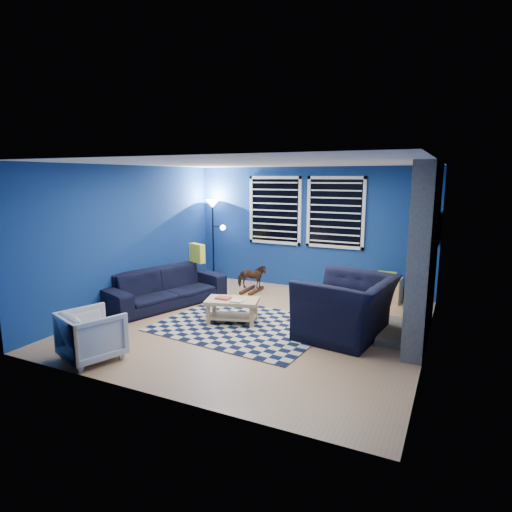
{
  "coord_description": "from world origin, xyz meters",
  "views": [
    {
      "loc": [
        2.79,
        -5.84,
        2.31
      ],
      "look_at": [
        -0.15,
        0.3,
        1.03
      ],
      "focal_mm": 30.0,
      "sensor_mm": 36.0,
      "label": 1
    }
  ],
  "objects_px": {
    "armchair_bent": "(92,335)",
    "rocking_horse": "(252,277)",
    "coffee_table": "(232,306)",
    "cabinet": "(386,289)",
    "tv": "(437,230)",
    "armchair_big": "(347,307)",
    "floor_lamp": "(213,215)",
    "sofa": "(165,288)"
  },
  "relations": [
    {
      "from": "armchair_bent",
      "to": "rocking_horse",
      "type": "xyz_separation_m",
      "value": [
        0.42,
        3.78,
        -0.01
      ]
    },
    {
      "from": "coffee_table",
      "to": "cabinet",
      "type": "relative_size",
      "value": 1.58
    },
    {
      "from": "armchair_bent",
      "to": "cabinet",
      "type": "xyz_separation_m",
      "value": [
        2.97,
        4.27,
        -0.08
      ]
    },
    {
      "from": "cabinet",
      "to": "coffee_table",
      "type": "bearing_deg",
      "value": -125.97
    },
    {
      "from": "tv",
      "to": "coffee_table",
      "type": "height_order",
      "value": "tv"
    },
    {
      "from": "armchair_big",
      "to": "cabinet",
      "type": "height_order",
      "value": "armchair_big"
    },
    {
      "from": "armchair_big",
      "to": "floor_lamp",
      "type": "relative_size",
      "value": 0.76
    },
    {
      "from": "rocking_horse",
      "to": "coffee_table",
      "type": "xyz_separation_m",
      "value": [
        0.54,
        -1.81,
        -0.03
      ]
    },
    {
      "from": "armchair_bent",
      "to": "armchair_big",
      "type": "bearing_deg",
      "value": -121.21
    },
    {
      "from": "sofa",
      "to": "rocking_horse",
      "type": "relative_size",
      "value": 3.87
    },
    {
      "from": "armchair_big",
      "to": "rocking_horse",
      "type": "height_order",
      "value": "armchair_big"
    },
    {
      "from": "tv",
      "to": "cabinet",
      "type": "height_order",
      "value": "tv"
    },
    {
      "from": "rocking_horse",
      "to": "tv",
      "type": "bearing_deg",
      "value": -107.63
    },
    {
      "from": "floor_lamp",
      "to": "armchair_bent",
      "type": "bearing_deg",
      "value": -79.53
    },
    {
      "from": "armchair_big",
      "to": "floor_lamp",
      "type": "xyz_separation_m",
      "value": [
        -3.53,
        2.15,
        1.03
      ]
    },
    {
      "from": "armchair_bent",
      "to": "floor_lamp",
      "type": "relative_size",
      "value": 0.39
    },
    {
      "from": "rocking_horse",
      "to": "floor_lamp",
      "type": "xyz_separation_m",
      "value": [
        -1.22,
        0.56,
        1.16
      ]
    },
    {
      "from": "tv",
      "to": "cabinet",
      "type": "xyz_separation_m",
      "value": [
        -0.81,
        0.18,
        -1.16
      ]
    },
    {
      "from": "armchair_big",
      "to": "cabinet",
      "type": "xyz_separation_m",
      "value": [
        0.24,
        2.08,
        -0.2
      ]
    },
    {
      "from": "sofa",
      "to": "armchair_big",
      "type": "height_order",
      "value": "armchair_big"
    },
    {
      "from": "armchair_big",
      "to": "cabinet",
      "type": "relative_size",
      "value": 2.34
    },
    {
      "from": "floor_lamp",
      "to": "coffee_table",
      "type": "bearing_deg",
      "value": -53.44
    },
    {
      "from": "rocking_horse",
      "to": "floor_lamp",
      "type": "distance_m",
      "value": 1.77
    },
    {
      "from": "armchair_bent",
      "to": "rocking_horse",
      "type": "height_order",
      "value": "armchair_bent"
    },
    {
      "from": "rocking_horse",
      "to": "coffee_table",
      "type": "height_order",
      "value": "rocking_horse"
    },
    {
      "from": "tv",
      "to": "floor_lamp",
      "type": "bearing_deg",
      "value": 176.91
    },
    {
      "from": "armchair_big",
      "to": "coffee_table",
      "type": "bearing_deg",
      "value": -74.91
    },
    {
      "from": "armchair_big",
      "to": "tv",
      "type": "bearing_deg",
      "value": 159.26
    },
    {
      "from": "armchair_big",
      "to": "floor_lamp",
      "type": "distance_m",
      "value": 4.26
    },
    {
      "from": "rocking_horse",
      "to": "floor_lamp",
      "type": "height_order",
      "value": "floor_lamp"
    },
    {
      "from": "tv",
      "to": "coffee_table",
      "type": "relative_size",
      "value": 1.09
    },
    {
      "from": "rocking_horse",
      "to": "armchair_bent",
      "type": "bearing_deg",
      "value": 150.73
    },
    {
      "from": "floor_lamp",
      "to": "tv",
      "type": "bearing_deg",
      "value": -3.09
    },
    {
      "from": "sofa",
      "to": "cabinet",
      "type": "distance_m",
      "value": 4.08
    },
    {
      "from": "armchair_bent",
      "to": "coffee_table",
      "type": "height_order",
      "value": "armchair_bent"
    },
    {
      "from": "tv",
      "to": "armchair_bent",
      "type": "bearing_deg",
      "value": -132.69
    },
    {
      "from": "sofa",
      "to": "floor_lamp",
      "type": "xyz_separation_m",
      "value": [
        -0.2,
        2.05,
        1.15
      ]
    },
    {
      "from": "tv",
      "to": "sofa",
      "type": "relative_size",
      "value": 0.45
    },
    {
      "from": "tv",
      "to": "rocking_horse",
      "type": "xyz_separation_m",
      "value": [
        -3.36,
        -0.32,
        -1.09
      ]
    },
    {
      "from": "rocking_horse",
      "to": "armchair_big",
      "type": "bearing_deg",
      "value": -147.46
    },
    {
      "from": "rocking_horse",
      "to": "cabinet",
      "type": "xyz_separation_m",
      "value": [
        2.55,
        0.5,
        -0.07
      ]
    },
    {
      "from": "cabinet",
      "to": "armchair_big",
      "type": "bearing_deg",
      "value": -91.34
    }
  ]
}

